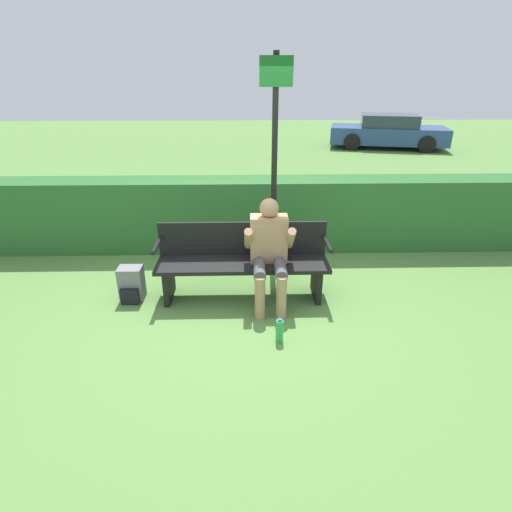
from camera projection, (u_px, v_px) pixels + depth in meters
The scene contains 8 objects.
ground_plane at pixel (243, 297), 4.76m from camera, with size 40.00×40.00×0.00m, color #5B8942.
hedge_back at pixel (243, 214), 5.92m from camera, with size 12.00×0.56×1.05m.
park_bench at pixel (243, 260), 4.63m from camera, with size 1.97×0.50×0.86m.
person_seated at pixel (269, 248), 4.43m from camera, with size 0.55×0.66×1.19m.
backpack at pixel (132, 284), 4.64m from camera, with size 0.27×0.27×0.40m.
water_bottle at pixel (280, 331), 3.92m from camera, with size 0.08×0.08×0.26m.
signpost at pixel (274, 156), 4.77m from camera, with size 0.37×0.09×2.66m.
parked_car at pixel (388, 132), 14.18m from camera, with size 4.23×2.54×1.14m.
Camera 1 is at (0.05, -4.13, 2.42)m, focal length 28.00 mm.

